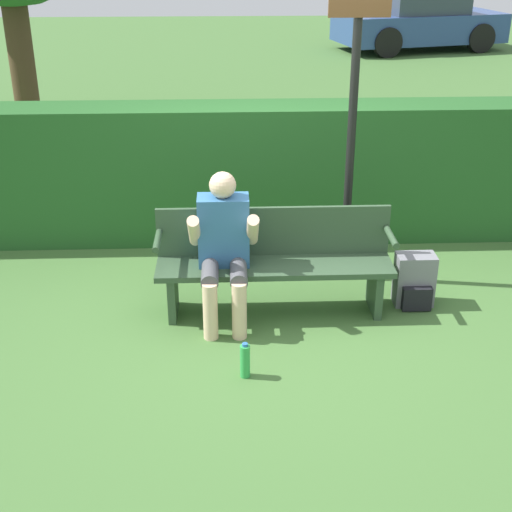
# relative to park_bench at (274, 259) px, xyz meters

# --- Properties ---
(ground_plane) EXTENTS (40.00, 40.00, 0.00)m
(ground_plane) POSITION_rel_park_bench_xyz_m (0.00, -0.06, -0.43)
(ground_plane) COLOR #426B33
(hedge_back) EXTENTS (12.00, 0.53, 1.31)m
(hedge_back) POSITION_rel_park_bench_xyz_m (0.00, 1.47, 0.22)
(hedge_back) COLOR #235623
(hedge_back) RESTS_ON ground
(park_bench) EXTENTS (1.84, 0.41, 0.82)m
(park_bench) POSITION_rel_park_bench_xyz_m (0.00, 0.00, 0.00)
(park_bench) COLOR #334C33
(park_bench) RESTS_ON ground
(person_seated) EXTENTS (0.53, 0.59, 1.16)m
(person_seated) POSITION_rel_park_bench_xyz_m (-0.39, -0.12, 0.20)
(person_seated) COLOR #336699
(person_seated) RESTS_ON ground
(backpack) EXTENTS (0.31, 0.26, 0.43)m
(backpack) POSITION_rel_park_bench_xyz_m (1.14, 0.02, -0.23)
(backpack) COLOR slate
(backpack) RESTS_ON ground
(water_bottle) EXTENTS (0.07, 0.07, 0.26)m
(water_bottle) POSITION_rel_park_bench_xyz_m (-0.26, -0.95, -0.31)
(water_bottle) COLOR green
(water_bottle) RESTS_ON ground
(signpost) EXTENTS (0.47, 0.09, 2.56)m
(signpost) POSITION_rel_park_bench_xyz_m (0.65, 0.52, 1.08)
(signpost) COLOR black
(signpost) RESTS_ON ground
(parked_car) EXTENTS (4.22, 2.64, 1.36)m
(parked_car) POSITION_rel_park_bench_xyz_m (4.36, 12.79, 0.22)
(parked_car) COLOR #2D4784
(parked_car) RESTS_ON ground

